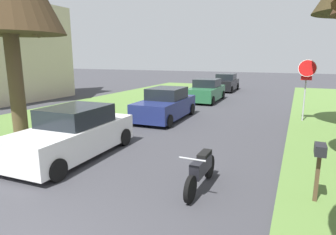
{
  "coord_description": "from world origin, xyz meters",
  "views": [
    {
      "loc": [
        3.83,
        -2.15,
        3.09
      ],
      "look_at": [
        0.22,
        5.8,
        1.25
      ],
      "focal_mm": 30.61,
      "sensor_mm": 36.0,
      "label": 1
    }
  ],
  "objects_px": {
    "parked_sedan_green": "(206,91)",
    "parked_sedan_navy": "(166,105)",
    "curbside_mailbox": "(320,156)",
    "parked_sedan_white": "(73,134)",
    "parked_sedan_black": "(226,83)",
    "parked_motorcycle": "(201,169)",
    "stop_sign_far": "(306,77)"
  },
  "relations": [
    {
      "from": "parked_sedan_green",
      "to": "parked_sedan_navy",
      "type": "bearing_deg",
      "value": -90.81
    },
    {
      "from": "curbside_mailbox",
      "to": "parked_sedan_green",
      "type": "bearing_deg",
      "value": 116.07
    },
    {
      "from": "parked_sedan_white",
      "to": "parked_sedan_navy",
      "type": "height_order",
      "value": "same"
    },
    {
      "from": "parked_sedan_black",
      "to": "curbside_mailbox",
      "type": "bearing_deg",
      "value": -71.63
    },
    {
      "from": "parked_sedan_white",
      "to": "parked_sedan_navy",
      "type": "xyz_separation_m",
      "value": [
        0.27,
        6.31,
        0.0
      ]
    },
    {
      "from": "parked_sedan_navy",
      "to": "parked_sedan_green",
      "type": "distance_m",
      "value": 6.74
    },
    {
      "from": "parked_sedan_green",
      "to": "parked_sedan_black",
      "type": "xyz_separation_m",
      "value": [
        -0.27,
        7.06,
        0.0
      ]
    },
    {
      "from": "parked_sedan_navy",
      "to": "parked_sedan_black",
      "type": "xyz_separation_m",
      "value": [
        -0.17,
        13.8,
        0.0
      ]
    },
    {
      "from": "parked_sedan_green",
      "to": "parked_motorcycle",
      "type": "bearing_deg",
      "value": -73.53
    },
    {
      "from": "stop_sign_far",
      "to": "curbside_mailbox",
      "type": "xyz_separation_m",
      "value": [
        0.2,
        -8.7,
        -1.11
      ]
    },
    {
      "from": "parked_sedan_navy",
      "to": "curbside_mailbox",
      "type": "bearing_deg",
      "value": -44.71
    },
    {
      "from": "parked_sedan_white",
      "to": "stop_sign_far",
      "type": "bearing_deg",
      "value": 51.97
    },
    {
      "from": "parked_sedan_navy",
      "to": "parked_motorcycle",
      "type": "bearing_deg",
      "value": -59.03
    },
    {
      "from": "parked_sedan_white",
      "to": "curbside_mailbox",
      "type": "height_order",
      "value": "parked_sedan_white"
    },
    {
      "from": "parked_sedan_white",
      "to": "parked_sedan_green",
      "type": "height_order",
      "value": "same"
    },
    {
      "from": "parked_sedan_black",
      "to": "parked_sedan_green",
      "type": "bearing_deg",
      "value": -87.85
    },
    {
      "from": "parked_motorcycle",
      "to": "curbside_mailbox",
      "type": "relative_size",
      "value": 1.61
    },
    {
      "from": "parked_sedan_white",
      "to": "parked_sedan_green",
      "type": "bearing_deg",
      "value": 88.39
    },
    {
      "from": "stop_sign_far",
      "to": "parked_sedan_green",
      "type": "bearing_deg",
      "value": 144.09
    },
    {
      "from": "parked_sedan_navy",
      "to": "curbside_mailbox",
      "type": "relative_size",
      "value": 3.51
    },
    {
      "from": "stop_sign_far",
      "to": "parked_sedan_black",
      "type": "relative_size",
      "value": 0.66
    },
    {
      "from": "parked_sedan_white",
      "to": "parked_sedan_black",
      "type": "relative_size",
      "value": 1.0
    },
    {
      "from": "parked_sedan_white",
      "to": "parked_sedan_black",
      "type": "height_order",
      "value": "same"
    },
    {
      "from": "parked_sedan_navy",
      "to": "parked_sedan_green",
      "type": "height_order",
      "value": "same"
    },
    {
      "from": "stop_sign_far",
      "to": "parked_sedan_green",
      "type": "height_order",
      "value": "stop_sign_far"
    },
    {
      "from": "parked_sedan_white",
      "to": "parked_sedan_navy",
      "type": "bearing_deg",
      "value": 87.54
    },
    {
      "from": "parked_sedan_white",
      "to": "curbside_mailbox",
      "type": "distance_m",
      "value": 6.86
    },
    {
      "from": "stop_sign_far",
      "to": "parked_sedan_black",
      "type": "bearing_deg",
      "value": 119.41
    },
    {
      "from": "parked_sedan_navy",
      "to": "parked_sedan_black",
      "type": "height_order",
      "value": "same"
    },
    {
      "from": "parked_sedan_green",
      "to": "curbside_mailbox",
      "type": "relative_size",
      "value": 3.51
    },
    {
      "from": "curbside_mailbox",
      "to": "parked_sedan_navy",
      "type": "bearing_deg",
      "value": 135.29
    },
    {
      "from": "parked_sedan_white",
      "to": "parked_sedan_black",
      "type": "xyz_separation_m",
      "value": [
        0.1,
        20.11,
        0.0
      ]
    }
  ]
}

